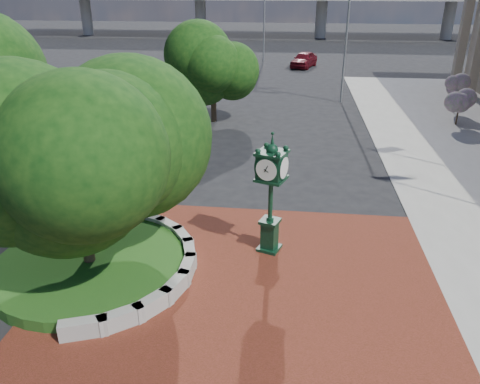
% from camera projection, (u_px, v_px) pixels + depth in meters
% --- Properties ---
extents(ground, '(200.00, 200.00, 0.00)m').
position_uv_depth(ground, '(244.00, 281.00, 14.66)').
color(ground, black).
rests_on(ground, ground).
extents(plaza, '(12.00, 12.00, 0.04)m').
position_uv_depth(plaza, '(240.00, 300.00, 13.75)').
color(plaza, '#5F2816').
rests_on(plaza, ground).
extents(planter_wall, '(2.96, 6.77, 0.54)m').
position_uv_depth(planter_wall, '(159.00, 268.00, 14.84)').
color(planter_wall, '#9E9B93').
rests_on(planter_wall, ground).
extents(grass_bed, '(6.10, 6.10, 0.40)m').
position_uv_depth(grass_bed, '(91.00, 265.00, 15.11)').
color(grass_bed, '#124115').
rests_on(grass_bed, ground).
extents(tree_planter, '(5.20, 5.20, 6.33)m').
position_uv_depth(tree_planter, '(75.00, 163.00, 13.66)').
color(tree_planter, '#38281C').
rests_on(tree_planter, ground).
extents(tree_street, '(4.40, 4.40, 5.45)m').
position_uv_depth(tree_street, '(213.00, 72.00, 30.05)').
color(tree_street, '#38281C').
rests_on(tree_street, ground).
extents(post_clock, '(1.08, 1.08, 4.22)m').
position_uv_depth(post_clock, '(271.00, 189.00, 15.39)').
color(post_clock, black).
rests_on(post_clock, ground).
extents(parked_car, '(3.32, 5.22, 1.65)m').
position_uv_depth(parked_car, '(304.00, 59.00, 50.66)').
color(parked_car, '#5B0D16').
rests_on(parked_car, ground).
extents(street_lamp_near, '(2.08, 0.26, 9.26)m').
position_uv_depth(street_lamp_near, '(350.00, 29.00, 33.99)').
color(street_lamp_near, slate).
rests_on(street_lamp_near, ground).
extents(street_lamp_far, '(2.22, 0.87, 10.18)m').
position_uv_depth(street_lamp_far, '(267.00, 7.00, 52.64)').
color(street_lamp_far, slate).
rests_on(street_lamp_far, ground).
extents(shrub_mid, '(1.20, 1.20, 2.20)m').
position_uv_depth(shrub_mid, '(460.00, 101.00, 29.89)').
color(shrub_mid, '#38281C').
rests_on(shrub_mid, ground).
extents(shrub_far, '(1.20, 1.20, 2.20)m').
position_uv_depth(shrub_far, '(455.00, 89.00, 33.12)').
color(shrub_far, '#38281C').
rests_on(shrub_far, ground).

